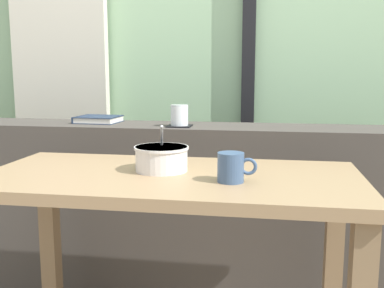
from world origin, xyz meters
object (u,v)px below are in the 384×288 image
object	(u,v)px
juice_glass	(179,116)
soup_bowl	(161,159)
ceramic_mug	(232,167)
closed_book	(98,119)
breakfast_table	(171,214)
coaster_square	(179,126)

from	to	relation	value
juice_glass	soup_bowl	xyz separation A→B (m)	(0.03, -0.47, -0.09)
juice_glass	ceramic_mug	distance (m)	0.65
juice_glass	closed_book	xyz separation A→B (m)	(-0.39, 0.09, -0.03)
juice_glass	soup_bowl	distance (m)	0.48
breakfast_table	coaster_square	distance (m)	0.56
coaster_square	closed_book	distance (m)	0.40
breakfast_table	ceramic_mug	size ratio (longest dim) A/B	10.29
juice_glass	closed_book	size ratio (longest dim) A/B	0.44
juice_glass	ceramic_mug	bearing A→B (deg)	-65.61
closed_book	juice_glass	bearing A→B (deg)	-12.95
coaster_square	soup_bowl	world-z (taller)	soup_bowl
juice_glass	ceramic_mug	world-z (taller)	juice_glass
coaster_square	soup_bowl	size ratio (longest dim) A/B	0.58
breakfast_table	soup_bowl	xyz separation A→B (m)	(-0.04, 0.04, 0.17)
breakfast_table	coaster_square	bearing A→B (deg)	98.01
ceramic_mug	breakfast_table	bearing A→B (deg)	159.34
soup_bowl	ceramic_mug	world-z (taller)	soup_bowl
coaster_square	juice_glass	bearing A→B (deg)	90.00
coaster_square	ceramic_mug	world-z (taller)	coaster_square
soup_bowl	breakfast_table	bearing A→B (deg)	-44.97
breakfast_table	closed_book	bearing A→B (deg)	127.59
juice_glass	soup_bowl	world-z (taller)	juice_glass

